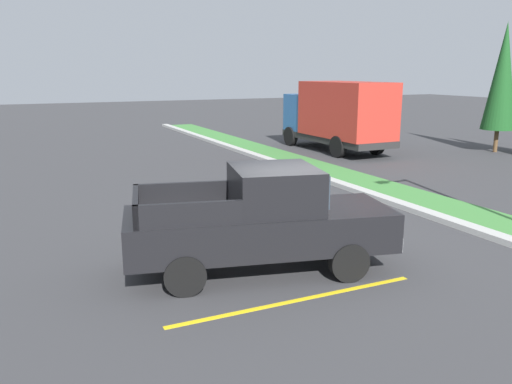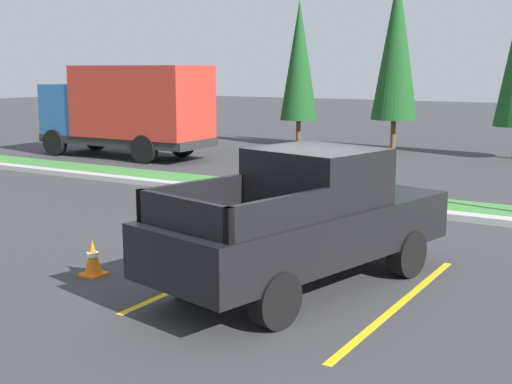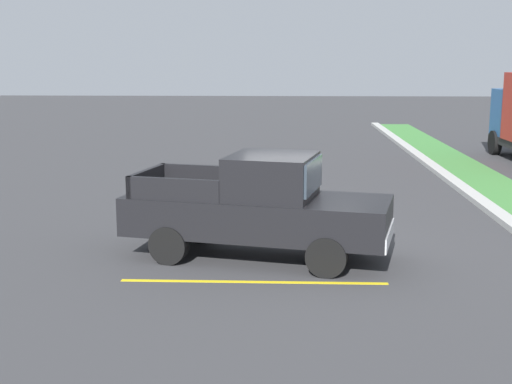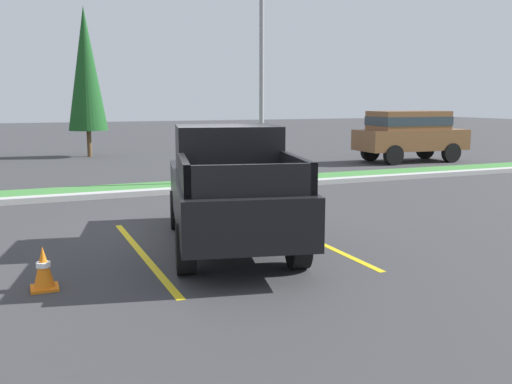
% 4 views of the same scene
% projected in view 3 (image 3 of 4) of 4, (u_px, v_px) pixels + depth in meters
% --- Properties ---
extents(ground_plane, '(120.00, 120.00, 0.00)m').
position_uv_depth(ground_plane, '(304.00, 254.00, 14.19)').
color(ground_plane, '#38383A').
extents(parking_line_near, '(0.12, 4.80, 0.01)m').
position_uv_depth(parking_line_near, '(260.00, 238.00, 15.47)').
color(parking_line_near, yellow).
rests_on(parking_line_near, ground).
extents(parking_line_far, '(0.12, 4.80, 0.01)m').
position_uv_depth(parking_line_far, '(254.00, 282.00, 12.43)').
color(parking_line_far, yellow).
rests_on(parking_line_far, ground).
extents(pickup_truck_main, '(3.02, 5.51, 2.10)m').
position_uv_depth(pickup_truck_main, '(260.00, 207.00, 13.74)').
color(pickup_truck_main, black).
rests_on(pickup_truck_main, ground).
extents(traffic_cone, '(0.36, 0.36, 0.60)m').
position_uv_depth(traffic_cone, '(211.00, 209.00, 17.03)').
color(traffic_cone, orange).
rests_on(traffic_cone, ground).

